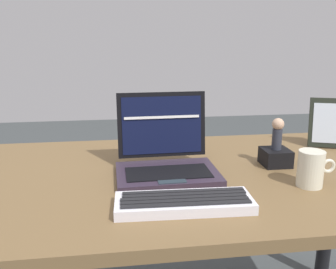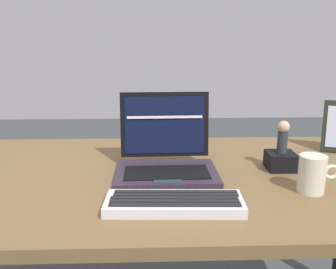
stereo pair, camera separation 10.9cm
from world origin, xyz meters
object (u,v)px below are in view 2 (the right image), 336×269
Objects in this scene: figurine_stand at (281,161)px; external_keyboard at (176,203)px; figurine at (283,135)px; coffee_mug at (312,174)px; laptop_front at (166,158)px.

external_keyboard is at bearing -142.64° from figurine_stand.
figurine is at bearing 0.00° from figurine_stand.
figurine reaches higher than coffee_mug.
figurine_stand is at bearing 37.36° from external_keyboard.
laptop_front reaches higher than coffee_mug.
laptop_front is at bearing -176.76° from figurine.
external_keyboard is 3.91× the size of figurine_stand.
coffee_mug is at bearing 13.21° from external_keyboard.
figurine is 0.19m from coffee_mug.
coffee_mug is at bearing -82.18° from figurine.
figurine is (0.37, 0.02, 0.06)m from laptop_front.
laptop_front is 0.37m from figurine_stand.
laptop_front is 0.90× the size of external_keyboard.
laptop_front is 0.37m from figurine.
external_keyboard is 0.39m from coffee_mug.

